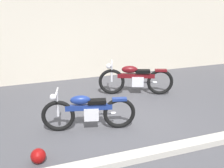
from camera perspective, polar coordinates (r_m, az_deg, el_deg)
ground_plane at (r=5.52m, az=2.57°, el=-9.17°), size 40.00×40.00×0.00m
building_wall at (r=8.32m, az=-6.43°, el=13.38°), size 18.00×0.30×3.54m
curb_strip at (r=4.56m, az=8.28°, el=-15.36°), size 18.00×0.24×0.12m
helmet at (r=4.52m, az=-16.36°, el=-15.35°), size 0.25×0.25×0.25m
motorcycle_maroon at (r=7.00m, az=5.28°, el=1.14°), size 1.98×0.91×0.93m
motorcycle_blue at (r=5.18m, az=-5.41°, el=-6.13°), size 1.89×0.66×0.86m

